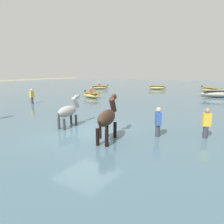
# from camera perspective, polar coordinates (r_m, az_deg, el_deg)

# --- Properties ---
(ground_plane) EXTENTS (120.00, 120.00, 0.00)m
(ground_plane) POSITION_cam_1_polar(r_m,az_deg,el_deg) (9.23, -7.35, -7.97)
(ground_plane) COLOR gray
(water_surface) EXTENTS (90.00, 90.00, 0.37)m
(water_surface) POSITION_cam_1_polar(r_m,az_deg,el_deg) (17.80, 13.68, 2.10)
(water_surface) COLOR #476675
(water_surface) RESTS_ON ground
(horse_lead_grey) EXTENTS (0.61, 1.76, 1.91)m
(horse_lead_grey) POSITION_cam_1_polar(r_m,az_deg,el_deg) (9.95, -12.56, 0.05)
(horse_lead_grey) COLOR gray
(horse_lead_grey) RESTS_ON ground
(horse_trailing_dark_bay) EXTENTS (0.89, 1.99, 2.15)m
(horse_trailing_dark_bay) POSITION_cam_1_polar(r_m,az_deg,el_deg) (7.75, -1.34, -1.92)
(horse_trailing_dark_bay) COLOR #382319
(horse_trailing_dark_bay) RESTS_ON ground
(boat_mid_channel) EXTENTS (4.08, 3.15, 0.88)m
(boat_mid_channel) POSITION_cam_1_polar(r_m,az_deg,el_deg) (23.70, 28.81, 4.71)
(boat_mid_channel) COLOR #B2AD9E
(boat_mid_channel) RESTS_ON water_surface
(boat_far_offshore) EXTENTS (3.02, 2.84, 0.74)m
(boat_far_offshore) POSITION_cam_1_polar(r_m,az_deg,el_deg) (28.37, 26.54, 5.74)
(boat_far_offshore) COLOR gold
(boat_far_offshore) RESTS_ON water_surface
(boat_near_port) EXTENTS (2.62, 1.62, 1.01)m
(boat_near_port) POSITION_cam_1_polar(r_m,az_deg,el_deg) (20.53, -6.07, 4.93)
(boat_near_port) COLOR gold
(boat_near_port) RESTS_ON water_surface
(boat_near_starboard) EXTENTS (2.39, 2.55, 0.97)m
(boat_near_starboard) POSITION_cam_1_polar(r_m,az_deg,el_deg) (29.91, -3.65, 7.14)
(boat_near_starboard) COLOR gold
(boat_near_starboard) RESTS_ON water_surface
(boat_distant_east) EXTENTS (2.74, 2.09, 0.55)m
(boat_distant_east) POSITION_cam_1_polar(r_m,az_deg,el_deg) (30.13, 12.94, 6.94)
(boat_distant_east) COLOR gold
(boat_distant_east) RESTS_ON water_surface
(person_spectator_far) EXTENTS (0.35, 0.38, 1.63)m
(person_spectator_far) POSITION_cam_1_polar(r_m,az_deg,el_deg) (8.57, 13.16, -3.69)
(person_spectator_far) COLOR #383842
(person_spectator_far) RESTS_ON ground
(person_onlooker_left) EXTENTS (0.21, 0.33, 1.63)m
(person_onlooker_left) POSITION_cam_1_polar(r_m,az_deg,el_deg) (17.99, -22.19, 3.86)
(person_onlooker_left) COLOR #383842
(person_onlooker_left) RESTS_ON ground
(person_wading_close) EXTENTS (0.38, 0.33, 1.63)m
(person_wading_close) POSITION_cam_1_polar(r_m,az_deg,el_deg) (9.04, 25.58, -3.75)
(person_wading_close) COLOR #383842
(person_wading_close) RESTS_ON ground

